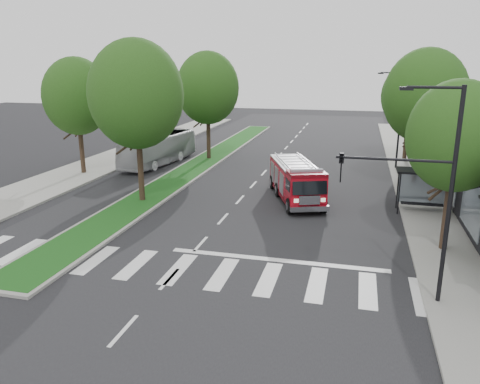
# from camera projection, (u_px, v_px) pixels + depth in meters

# --- Properties ---
(ground) EXTENTS (140.00, 140.00, 0.00)m
(ground) POSITION_uv_depth(u_px,v_px,m) (201.00, 244.00, 23.18)
(ground) COLOR black
(ground) RESTS_ON ground
(sidewalk_right) EXTENTS (5.00, 80.00, 0.15)m
(sidewalk_right) POSITION_uv_depth(u_px,v_px,m) (439.00, 204.00, 29.56)
(sidewalk_right) COLOR gray
(sidewalk_right) RESTS_ON ground
(sidewalk_left) EXTENTS (5.00, 80.00, 0.15)m
(sidewalk_left) POSITION_uv_depth(u_px,v_px,m) (64.00, 179.00, 35.92)
(sidewalk_left) COLOR gray
(sidewalk_left) RESTS_ON ground
(median) EXTENTS (3.00, 50.00, 0.15)m
(median) POSITION_uv_depth(u_px,v_px,m) (202.00, 163.00, 41.39)
(median) COLOR gray
(median) RESTS_ON ground
(bus_shelter) EXTENTS (3.20, 1.60, 2.61)m
(bus_shelter) POSITION_uv_depth(u_px,v_px,m) (424.00, 179.00, 27.61)
(bus_shelter) COLOR black
(bus_shelter) RESTS_ON ground
(tree_right_near) EXTENTS (4.40, 4.40, 8.05)m
(tree_right_near) POSITION_uv_depth(u_px,v_px,m) (457.00, 136.00, 20.86)
(tree_right_near) COLOR black
(tree_right_near) RESTS_ON ground
(tree_right_mid) EXTENTS (5.60, 5.60, 9.72)m
(tree_right_mid) POSITION_uv_depth(u_px,v_px,m) (425.00, 96.00, 31.81)
(tree_right_mid) COLOR black
(tree_right_mid) RESTS_ON ground
(tree_right_far) EXTENTS (5.00, 5.00, 8.73)m
(tree_right_far) POSITION_uv_depth(u_px,v_px,m) (410.00, 96.00, 41.32)
(tree_right_far) COLOR black
(tree_right_far) RESTS_ON ground
(tree_median_near) EXTENTS (5.80, 5.80, 10.16)m
(tree_median_near) POSITION_uv_depth(u_px,v_px,m) (136.00, 95.00, 28.37)
(tree_median_near) COLOR black
(tree_median_near) RESTS_ON ground
(tree_median_far) EXTENTS (5.60, 5.60, 9.72)m
(tree_median_far) POSITION_uv_depth(u_px,v_px,m) (208.00, 88.00, 41.54)
(tree_median_far) COLOR black
(tree_median_far) RESTS_ON ground
(tree_left_mid) EXTENTS (5.20, 5.20, 9.16)m
(tree_left_mid) POSITION_uv_depth(u_px,v_px,m) (77.00, 96.00, 36.04)
(tree_left_mid) COLOR black
(tree_left_mid) RESTS_ON ground
(streetlight_right_near) EXTENTS (4.08, 0.22, 8.00)m
(streetlight_right_near) POSITION_uv_depth(u_px,v_px,m) (425.00, 182.00, 16.39)
(streetlight_right_near) COLOR black
(streetlight_right_near) RESTS_ON ground
(streetlight_right_far) EXTENTS (2.11, 0.20, 8.00)m
(streetlight_right_far) POSITION_uv_depth(u_px,v_px,m) (398.00, 116.00, 38.22)
(streetlight_right_far) COLOR black
(streetlight_right_far) RESTS_ON ground
(fire_engine) EXTENTS (4.74, 7.91, 2.64)m
(fire_engine) POSITION_uv_depth(u_px,v_px,m) (296.00, 181.00, 30.39)
(fire_engine) COLOR #65050D
(fire_engine) RESTS_ON ground
(city_bus) EXTENTS (3.50, 9.98, 2.72)m
(city_bus) POSITION_uv_depth(u_px,v_px,m) (159.00, 149.00, 41.14)
(city_bus) COLOR #B1B1B5
(city_bus) RESTS_ON ground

